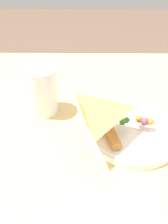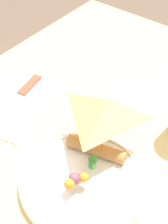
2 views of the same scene
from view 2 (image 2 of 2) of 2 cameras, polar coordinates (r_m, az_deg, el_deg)
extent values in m
cube|color=#DBB770|center=(0.69, 6.15, -5.75)|extent=(0.90, 0.82, 0.03)
cube|color=#382D23|center=(1.34, 1.46, 1.51)|extent=(0.06, 0.06, 0.73)
cylinder|color=white|center=(0.61, -0.20, -11.45)|extent=(0.22, 0.22, 0.02)
torus|color=white|center=(0.60, -0.21, -10.94)|extent=(0.21, 0.21, 0.01)
pyramid|color=tan|center=(0.60, -0.18, -10.42)|extent=(0.15, 0.14, 0.02)
cylinder|color=#B77A3D|center=(0.63, 2.00, -6.20)|extent=(0.05, 0.11, 0.02)
sphere|color=red|center=(0.58, -0.34, -10.74)|extent=(0.01, 0.01, 0.01)
sphere|color=orange|center=(0.58, -0.04, -10.85)|extent=(0.02, 0.02, 0.02)
sphere|color=#388433|center=(0.59, 1.37, -8.87)|extent=(0.01, 0.01, 0.01)
sphere|color=#388433|center=(0.60, 1.60, -7.96)|extent=(0.02, 0.02, 0.02)
sphere|color=#7A4256|center=(0.57, -1.47, -11.12)|extent=(0.02, 0.02, 0.02)
sphere|color=orange|center=(0.57, -2.41, -11.90)|extent=(0.02, 0.02, 0.02)
cube|color=white|center=(0.77, -11.46, 1.52)|extent=(0.23, 0.18, 0.00)
cube|color=#99422D|center=(0.80, -9.05, 4.44)|extent=(0.08, 0.03, 0.01)
cube|color=silver|center=(0.75, -13.11, 0.01)|extent=(0.12, 0.04, 0.00)
camera|label=1|loc=(0.80, -29.93, 37.13)|focal=45.00mm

